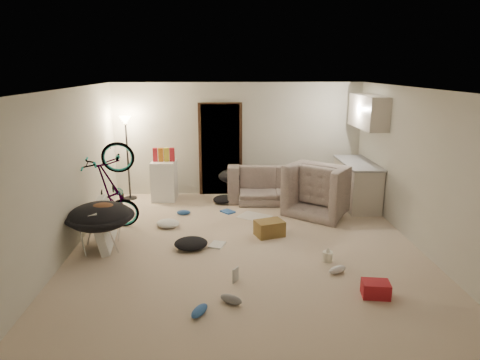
{
  "coord_description": "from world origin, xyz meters",
  "views": [
    {
      "loc": [
        -0.39,
        -6.47,
        2.81
      ],
      "look_at": [
        -0.07,
        0.6,
        0.94
      ],
      "focal_mm": 32.0,
      "sensor_mm": 36.0,
      "label": 1
    }
  ],
  "objects_px": {
    "saucer_chair": "(100,222)",
    "drink_case_b": "(376,289)",
    "mini_fridge": "(164,181)",
    "tv_box": "(104,224)",
    "kitchen_counter": "(357,185)",
    "bicycle": "(114,207)",
    "drink_case_a": "(269,228)",
    "sofa": "(275,186)",
    "floor_lamp": "(127,140)",
    "juicer": "(328,256)",
    "armchair": "(324,194)"
  },
  "relations": [
    {
      "from": "saucer_chair",
      "to": "drink_case_b",
      "type": "bearing_deg",
      "value": -23.14
    },
    {
      "from": "mini_fridge",
      "to": "tv_box",
      "type": "height_order",
      "value": "mini_fridge"
    },
    {
      "from": "kitchen_counter",
      "to": "bicycle",
      "type": "bearing_deg",
      "value": -165.76
    },
    {
      "from": "drink_case_a",
      "to": "drink_case_b",
      "type": "height_order",
      "value": "drink_case_a"
    },
    {
      "from": "sofa",
      "to": "saucer_chair",
      "type": "distance_m",
      "value": 3.97
    },
    {
      "from": "floor_lamp",
      "to": "kitchen_counter",
      "type": "xyz_separation_m",
      "value": [
        4.83,
        -0.65,
        -0.87
      ]
    },
    {
      "from": "kitchen_counter",
      "to": "sofa",
      "type": "relative_size",
      "value": 0.73
    },
    {
      "from": "sofa",
      "to": "bicycle",
      "type": "xyz_separation_m",
      "value": [
        -3.08,
        -1.65,
        0.13
      ]
    },
    {
      "from": "saucer_chair",
      "to": "floor_lamp",
      "type": "bearing_deg",
      "value": 92.12
    },
    {
      "from": "sofa",
      "to": "drink_case_a",
      "type": "relative_size",
      "value": 4.38
    },
    {
      "from": "juicer",
      "to": "tv_box",
      "type": "bearing_deg",
      "value": 167.27
    },
    {
      "from": "sofa",
      "to": "mini_fridge",
      "type": "xyz_separation_m",
      "value": [
        -2.41,
        0.1,
        0.13
      ]
    },
    {
      "from": "kitchen_counter",
      "to": "mini_fridge",
      "type": "height_order",
      "value": "kitchen_counter"
    },
    {
      "from": "sofa",
      "to": "armchair",
      "type": "relative_size",
      "value": 1.77
    },
    {
      "from": "kitchen_counter",
      "to": "bicycle",
      "type": "distance_m",
      "value": 4.88
    },
    {
      "from": "bicycle",
      "to": "juicer",
      "type": "relative_size",
      "value": 7.54
    },
    {
      "from": "tv_box",
      "to": "armchair",
      "type": "bearing_deg",
      "value": 13.41
    },
    {
      "from": "bicycle",
      "to": "saucer_chair",
      "type": "height_order",
      "value": "bicycle"
    },
    {
      "from": "bicycle",
      "to": "tv_box",
      "type": "height_order",
      "value": "bicycle"
    },
    {
      "from": "floor_lamp",
      "to": "bicycle",
      "type": "distance_m",
      "value": 2.05
    },
    {
      "from": "bicycle",
      "to": "tv_box",
      "type": "relative_size",
      "value": 1.52
    },
    {
      "from": "bicycle",
      "to": "mini_fridge",
      "type": "height_order",
      "value": "bicycle"
    },
    {
      "from": "armchair",
      "to": "mini_fridge",
      "type": "distance_m",
      "value": 3.42
    },
    {
      "from": "drink_case_a",
      "to": "juicer",
      "type": "height_order",
      "value": "drink_case_a"
    },
    {
      "from": "bicycle",
      "to": "drink_case_b",
      "type": "height_order",
      "value": "bicycle"
    },
    {
      "from": "floor_lamp",
      "to": "bicycle",
      "type": "height_order",
      "value": "floor_lamp"
    },
    {
      "from": "kitchen_counter",
      "to": "drink_case_a",
      "type": "distance_m",
      "value": 2.59
    },
    {
      "from": "tv_box",
      "to": "drink_case_b",
      "type": "xyz_separation_m",
      "value": [
        3.84,
        -1.82,
        -0.25
      ]
    },
    {
      "from": "sofa",
      "to": "saucer_chair",
      "type": "xyz_separation_m",
      "value": [
        -3.08,
        -2.5,
        0.15
      ]
    },
    {
      "from": "juicer",
      "to": "bicycle",
      "type": "bearing_deg",
      "value": 157.25
    },
    {
      "from": "sofa",
      "to": "tv_box",
      "type": "distance_m",
      "value": 3.86
    },
    {
      "from": "armchair",
      "to": "sofa",
      "type": "bearing_deg",
      "value": -5.63
    },
    {
      "from": "bicycle",
      "to": "drink_case_a",
      "type": "relative_size",
      "value": 3.49
    },
    {
      "from": "floor_lamp",
      "to": "sofa",
      "type": "height_order",
      "value": "floor_lamp"
    },
    {
      "from": "mini_fridge",
      "to": "saucer_chair",
      "type": "distance_m",
      "value": 2.69
    },
    {
      "from": "floor_lamp",
      "to": "drink_case_b",
      "type": "distance_m",
      "value": 5.99
    },
    {
      "from": "drink_case_a",
      "to": "drink_case_b",
      "type": "xyz_separation_m",
      "value": [
        1.12,
        -2.07,
        -0.04
      ]
    },
    {
      "from": "armchair",
      "to": "tv_box",
      "type": "relative_size",
      "value": 1.08
    },
    {
      "from": "saucer_chair",
      "to": "drink_case_a",
      "type": "distance_m",
      "value": 2.78
    },
    {
      "from": "floor_lamp",
      "to": "drink_case_b",
      "type": "height_order",
      "value": "floor_lamp"
    },
    {
      "from": "tv_box",
      "to": "floor_lamp",
      "type": "bearing_deg",
      "value": 85.3
    },
    {
      "from": "drink_case_b",
      "to": "sofa",
      "type": "bearing_deg",
      "value": 109.06
    },
    {
      "from": "saucer_chair",
      "to": "armchair",
      "type": "bearing_deg",
      "value": 22.58
    },
    {
      "from": "sofa",
      "to": "armchair",
      "type": "height_order",
      "value": "armchair"
    },
    {
      "from": "mini_fridge",
      "to": "juicer",
      "type": "relative_size",
      "value": 3.97
    },
    {
      "from": "floor_lamp",
      "to": "armchair",
      "type": "height_order",
      "value": "floor_lamp"
    },
    {
      "from": "kitchen_counter",
      "to": "bicycle",
      "type": "height_order",
      "value": "bicycle"
    },
    {
      "from": "saucer_chair",
      "to": "juicer",
      "type": "distance_m",
      "value": 3.55
    },
    {
      "from": "kitchen_counter",
      "to": "saucer_chair",
      "type": "bearing_deg",
      "value": -156.57
    },
    {
      "from": "mini_fridge",
      "to": "drink_case_b",
      "type": "bearing_deg",
      "value": -49.43
    }
  ]
}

